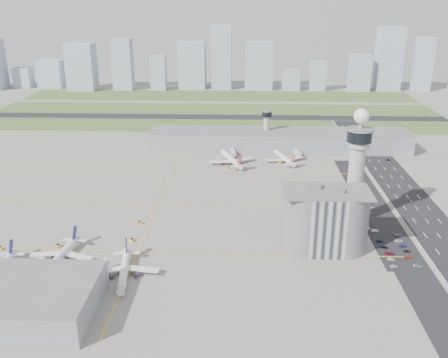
{
  "coord_description": "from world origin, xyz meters",
  "views": [
    {
      "loc": [
        11.46,
        -246.48,
        118.84
      ],
      "look_at": [
        0.0,
        35.0,
        15.0
      ],
      "focal_mm": 40.0,
      "sensor_mm": 36.0,
      "label": 1
    }
  ],
  "objects_px": {
    "airplane_far_a": "(231,156)",
    "jet_bridge_far_0": "(231,151)",
    "airplane_far_b": "(284,155)",
    "tug_5": "(279,162)",
    "jet_bridge_far_1": "(295,152)",
    "car_lot_10": "(399,241)",
    "admin_building": "(325,220)",
    "tug_2": "(132,240)",
    "car_lot_6": "(418,266)",
    "car_lot_2": "(389,253)",
    "car_hw_2": "(388,160)",
    "car_lot_1": "(391,259)",
    "tug_4": "(229,167)",
    "airplane_near_b": "(60,251)",
    "car_lot_9": "(402,246)",
    "jet_bridge_near_2": "(93,280)",
    "car_lot_0": "(394,266)",
    "tug_1": "(58,246)",
    "car_hw_1": "(411,201)",
    "car_lot_4": "(380,241)",
    "car_lot_3": "(384,247)",
    "control_tower": "(357,163)",
    "car_lot_5": "(375,231)",
    "car_lot_11": "(398,235)",
    "car_lot_8": "(407,251)",
    "car_lot_7": "(409,257)",
    "jet_bridge_near_1": "(25,278)",
    "secondary_tower": "(267,126)",
    "car_hw_4": "(354,139)",
    "airplane_near_c": "(124,266)"
  },
  "relations": [
    {
      "from": "tug_4",
      "to": "car_lot_1",
      "type": "xyz_separation_m",
      "value": [
        81.89,
        -131.04,
        -0.32
      ]
    },
    {
      "from": "airplane_far_b",
      "to": "tug_5",
      "type": "relative_size",
      "value": 11.02
    },
    {
      "from": "airplane_far_b",
      "to": "car_lot_8",
      "type": "bearing_deg",
      "value": -178.51
    },
    {
      "from": "car_lot_8",
      "to": "car_lot_9",
      "type": "xyz_separation_m",
      "value": [
        -0.78,
        5.31,
        0.07
      ]
    },
    {
      "from": "jet_bridge_far_0",
      "to": "car_hw_1",
      "type": "distance_m",
      "value": 145.91
    },
    {
      "from": "airplane_far_b",
      "to": "car_hw_1",
      "type": "distance_m",
      "value": 105.62
    },
    {
      "from": "car_lot_9",
      "to": "control_tower",
      "type": "bearing_deg",
      "value": 38.86
    },
    {
      "from": "secondary_tower",
      "to": "car_lot_1",
      "type": "height_order",
      "value": "secondary_tower"
    },
    {
      "from": "airplane_far_b",
      "to": "admin_building",
      "type": "bearing_deg",
      "value": 165.83
    },
    {
      "from": "car_lot_9",
      "to": "car_hw_4",
      "type": "bearing_deg",
      "value": -1.61
    },
    {
      "from": "jet_bridge_far_1",
      "to": "airplane_far_b",
      "type": "bearing_deg",
      "value": -41.11
    },
    {
      "from": "car_lot_3",
      "to": "car_lot_8",
      "type": "xyz_separation_m",
      "value": [
        10.13,
        -3.8,
        0.05
      ]
    },
    {
      "from": "control_tower",
      "to": "car_lot_4",
      "type": "bearing_deg",
      "value": -65.96
    },
    {
      "from": "jet_bridge_near_2",
      "to": "car_lot_0",
      "type": "xyz_separation_m",
      "value": [
        135.19,
        20.84,
        -2.22
      ]
    },
    {
      "from": "car_lot_9",
      "to": "airplane_far_b",
      "type": "bearing_deg",
      "value": 23.06
    },
    {
      "from": "airplane_far_a",
      "to": "jet_bridge_far_0",
      "type": "height_order",
      "value": "airplane_far_a"
    },
    {
      "from": "car_lot_9",
      "to": "car_hw_2",
      "type": "bearing_deg",
      "value": -9.24
    },
    {
      "from": "car_lot_3",
      "to": "car_lot_9",
      "type": "height_order",
      "value": "car_lot_9"
    },
    {
      "from": "airplane_near_c",
      "to": "car_hw_2",
      "type": "relative_size",
      "value": 8.66
    },
    {
      "from": "tug_2",
      "to": "car_lot_6",
      "type": "bearing_deg",
      "value": 10.11
    },
    {
      "from": "airplane_near_b",
      "to": "car_lot_2",
      "type": "bearing_deg",
      "value": 100.63
    },
    {
      "from": "car_lot_11",
      "to": "jet_bridge_near_2",
      "type": "bearing_deg",
      "value": 106.7
    },
    {
      "from": "airplane_near_c",
      "to": "car_lot_0",
      "type": "xyz_separation_m",
      "value": [
        123.46,
        13.06,
        -4.65
      ]
    },
    {
      "from": "jet_bridge_near_2",
      "to": "car_hw_2",
      "type": "relative_size",
      "value": 3.22
    },
    {
      "from": "secondary_tower",
      "to": "car_hw_1",
      "type": "bearing_deg",
      "value": -52.78
    },
    {
      "from": "control_tower",
      "to": "tug_4",
      "type": "relative_size",
      "value": 20.56
    },
    {
      "from": "jet_bridge_near_2",
      "to": "car_lot_6",
      "type": "height_order",
      "value": "jet_bridge_near_2"
    },
    {
      "from": "car_lot_5",
      "to": "car_lot_11",
      "type": "distance_m",
      "value": 12.01
    },
    {
      "from": "car_lot_8",
      "to": "car_lot_11",
      "type": "height_order",
      "value": "car_lot_11"
    },
    {
      "from": "car_lot_7",
      "to": "car_lot_9",
      "type": "height_order",
      "value": "car_lot_9"
    },
    {
      "from": "airplane_far_a",
      "to": "car_lot_10",
      "type": "bearing_deg",
      "value": -164.86
    },
    {
      "from": "jet_bridge_far_1",
      "to": "car_lot_9",
      "type": "distance_m",
      "value": 156.81
    },
    {
      "from": "jet_bridge_near_1",
      "to": "car_lot_3",
      "type": "distance_m",
      "value": 170.35
    },
    {
      "from": "admin_building",
      "to": "airplane_near_b",
      "type": "bearing_deg",
      "value": -171.69
    },
    {
      "from": "tug_4",
      "to": "car_lot_6",
      "type": "xyz_separation_m",
      "value": [
        92.36,
        -136.97,
        -0.33
      ]
    },
    {
      "from": "car_lot_4",
      "to": "car_lot_3",
      "type": "bearing_deg",
      "value": 178.67
    },
    {
      "from": "tug_1",
      "to": "car_hw_2",
      "type": "bearing_deg",
      "value": -9.81
    },
    {
      "from": "airplane_far_b",
      "to": "car_lot_1",
      "type": "relative_size",
      "value": 10.3
    },
    {
      "from": "jet_bridge_near_2",
      "to": "airplane_far_a",
      "type": "bearing_deg",
      "value": -7.91
    },
    {
      "from": "jet_bridge_near_2",
      "to": "car_lot_5",
      "type": "height_order",
      "value": "jet_bridge_near_2"
    },
    {
      "from": "jet_bridge_near_1",
      "to": "jet_bridge_far_0",
      "type": "distance_m",
      "value": 210.89
    },
    {
      "from": "airplane_far_a",
      "to": "car_lot_1",
      "type": "distance_m",
      "value": 164.79
    },
    {
      "from": "airplane_far_a",
      "to": "car_lot_4",
      "type": "xyz_separation_m",
      "value": [
        79.68,
        -124.83,
        -5.36
      ]
    },
    {
      "from": "car_lot_11",
      "to": "car_lot_2",
      "type": "bearing_deg",
      "value": 149.97
    },
    {
      "from": "car_lot_3",
      "to": "car_lot_10",
      "type": "bearing_deg",
      "value": -48.2
    },
    {
      "from": "car_lot_1",
      "to": "car_hw_1",
      "type": "relative_size",
      "value": 0.92
    },
    {
      "from": "car_lot_2",
      "to": "car_hw_2",
      "type": "distance_m",
      "value": 153.94
    },
    {
      "from": "car_lot_2",
      "to": "car_hw_1",
      "type": "bearing_deg",
      "value": -20.73
    },
    {
      "from": "admin_building",
      "to": "airplane_far_b",
      "type": "relative_size",
      "value": 1.14
    },
    {
      "from": "car_lot_1",
      "to": "tug_5",
      "type": "bearing_deg",
      "value": 10.83
    }
  ]
}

